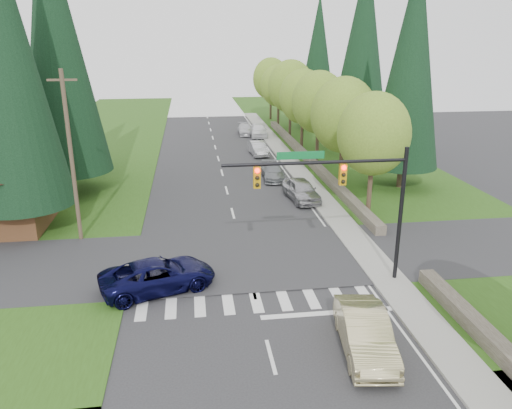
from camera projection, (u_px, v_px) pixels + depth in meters
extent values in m
plane|color=#28282B|center=(267.00, 342.00, 20.03)|extent=(120.00, 120.00, 0.00)
cube|color=#294C14|center=(387.00, 187.00, 40.44)|extent=(14.00, 110.00, 0.06)
cube|color=#294C14|center=(54.00, 201.00, 37.18)|extent=(14.00, 110.00, 0.06)
cube|color=#28282B|center=(245.00, 258.00, 27.55)|extent=(120.00, 8.00, 0.10)
cube|color=gray|center=(308.00, 183.00, 41.54)|extent=(1.80, 80.00, 0.13)
cube|color=gray|center=(298.00, 183.00, 41.43)|extent=(0.20, 80.00, 0.13)
cube|color=#4C4438|center=(512.00, 363.00, 18.18)|extent=(0.70, 14.00, 0.70)
cube|color=#4C4438|center=(307.00, 157.00, 49.18)|extent=(0.70, 40.00, 0.70)
cylinder|color=black|center=(400.00, 216.00, 24.08)|extent=(0.20, 0.20, 6.80)
cylinder|color=black|center=(316.00, 163.00, 22.64)|extent=(8.60, 0.16, 0.16)
cube|color=#0C662D|center=(301.00, 155.00, 22.49)|extent=(2.20, 0.04, 0.35)
cube|color=#BF8C0C|center=(343.00, 174.00, 23.00)|extent=(0.32, 0.24, 1.00)
sphere|color=#FF0C05|center=(344.00, 168.00, 22.75)|extent=(0.22, 0.22, 0.22)
cube|color=#BF8C0C|center=(257.00, 177.00, 22.50)|extent=(0.32, 0.24, 1.00)
sphere|color=#FF0C05|center=(257.00, 171.00, 22.25)|extent=(0.22, 0.22, 0.22)
cylinder|color=#473828|center=(72.00, 159.00, 28.52)|extent=(0.24, 0.24, 10.00)
cube|color=#473828|center=(62.00, 80.00, 27.11)|extent=(1.60, 0.10, 0.12)
cylinder|color=#38281C|center=(370.00, 181.00, 33.58)|extent=(0.32, 0.32, 4.76)
ellipsoid|color=#5A7C21|center=(374.00, 134.00, 32.54)|extent=(4.80, 4.80, 5.52)
cylinder|color=#38281C|center=(341.00, 157.00, 40.14)|extent=(0.32, 0.32, 4.93)
ellipsoid|color=#5A7C21|center=(344.00, 115.00, 39.07)|extent=(5.20, 5.20, 5.98)
cylinder|color=#38281C|center=(317.00, 139.00, 46.67)|extent=(0.32, 0.32, 5.04)
ellipsoid|color=#5A7C21|center=(319.00, 102.00, 45.58)|extent=(5.00, 5.00, 5.75)
cylinder|color=#38281C|center=(302.00, 128.00, 53.29)|extent=(0.32, 0.32, 4.82)
ellipsoid|color=#5A7C21|center=(303.00, 97.00, 52.25)|extent=(5.00, 5.00, 5.75)
cylinder|color=#38281C|center=(290.00, 116.00, 59.83)|extent=(0.32, 0.32, 5.15)
ellipsoid|color=#5A7C21|center=(291.00, 86.00, 58.71)|extent=(5.40, 5.40, 6.21)
cylinder|color=#38281C|center=(278.00, 110.00, 66.45)|extent=(0.32, 0.32, 4.70)
ellipsoid|color=#5A7C21|center=(279.00, 86.00, 65.43)|extent=(4.80, 4.80, 5.52)
cylinder|color=#38281C|center=(271.00, 102.00, 72.99)|extent=(0.32, 0.32, 4.98)
ellipsoid|color=#5A7C21|center=(271.00, 79.00, 71.91)|extent=(5.20, 5.20, 5.98)
cylinder|color=#38281C|center=(28.00, 215.00, 31.23)|extent=(0.50, 0.50, 2.00)
cone|color=black|center=(3.00, 52.00, 28.10)|extent=(6.12, 6.12, 18.00)
cylinder|color=#38281C|center=(0.00, 198.00, 34.61)|extent=(0.50, 0.50, 2.00)
cylinder|color=#38281C|center=(72.00, 180.00, 38.87)|extent=(0.50, 0.50, 2.00)
cone|color=black|center=(55.00, 42.00, 35.58)|extent=(6.46, 6.46, 19.00)
cylinder|color=#38281C|center=(63.00, 163.00, 44.26)|extent=(0.50, 0.50, 2.00)
cone|color=black|center=(49.00, 54.00, 41.29)|extent=(5.78, 5.78, 17.00)
cylinder|color=#38281C|center=(400.00, 175.00, 40.25)|extent=(0.50, 0.50, 2.00)
cone|color=black|center=(411.00, 62.00, 37.44)|extent=(5.44, 5.44, 16.00)
cylinder|color=#38281C|center=(357.00, 141.00, 53.53)|extent=(0.50, 0.50, 2.00)
cone|color=black|center=(363.00, 45.00, 50.40)|extent=(6.12, 6.12, 18.00)
cylinder|color=#38281C|center=(316.00, 121.00, 66.55)|extent=(0.50, 0.50, 2.00)
cone|color=black|center=(318.00, 56.00, 63.90)|extent=(5.10, 5.10, 15.00)
imported|color=#CFC18A|center=(365.00, 333.00, 19.20)|extent=(2.30, 5.09, 1.62)
imported|color=black|center=(158.00, 275.00, 23.92)|extent=(6.02, 4.18, 1.53)
imported|color=#9F9FA3|center=(301.00, 190.00, 37.12)|extent=(2.42, 4.87, 1.60)
imported|color=gray|center=(273.00, 172.00, 42.69)|extent=(2.02, 4.50, 1.28)
imported|color=#B7B7BC|center=(258.00, 148.00, 51.44)|extent=(1.78, 4.29, 1.38)
imported|color=white|center=(259.00, 130.00, 60.74)|extent=(2.25, 4.91, 1.63)
imported|color=silver|center=(246.00, 129.00, 62.27)|extent=(1.94, 4.48, 1.28)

